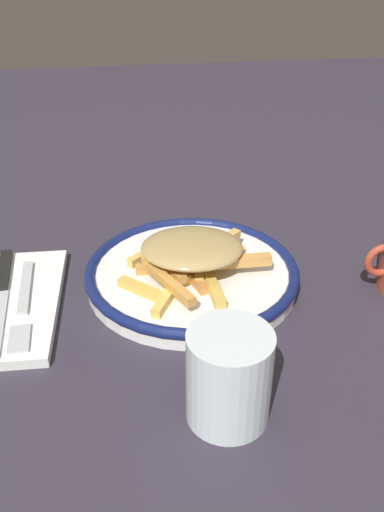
% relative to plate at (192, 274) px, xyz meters
% --- Properties ---
extents(ground_plane, '(2.60, 2.60, 0.00)m').
position_rel_plate_xyz_m(ground_plane, '(0.00, 0.00, -0.01)').
color(ground_plane, '#2F2A36').
extents(plate, '(0.27, 0.27, 0.03)m').
position_rel_plate_xyz_m(plate, '(0.00, 0.00, 0.00)').
color(plate, white).
rests_on(plate, ground_plane).
extents(fries_heap, '(0.19, 0.17, 0.04)m').
position_rel_plate_xyz_m(fries_heap, '(0.00, 0.00, 0.03)').
color(fries_heap, gold).
rests_on(fries_heap, plate).
extents(napkin, '(0.14, 0.22, 0.01)m').
position_rel_plate_xyz_m(napkin, '(0.23, 0.02, -0.01)').
color(napkin, white).
rests_on(napkin, ground_plane).
extents(fork, '(0.02, 0.18, 0.01)m').
position_rel_plate_xyz_m(fork, '(0.20, 0.03, 0.00)').
color(fork, silver).
rests_on(fork, napkin).
extents(knife, '(0.03, 0.21, 0.01)m').
position_rel_plate_xyz_m(knife, '(0.23, 0.00, 0.00)').
color(knife, black).
rests_on(knife, napkin).
extents(water_glass, '(0.08, 0.08, 0.09)m').
position_rel_plate_xyz_m(water_glass, '(-0.00, 0.22, 0.03)').
color(water_glass, silver).
rests_on(water_glass, ground_plane).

